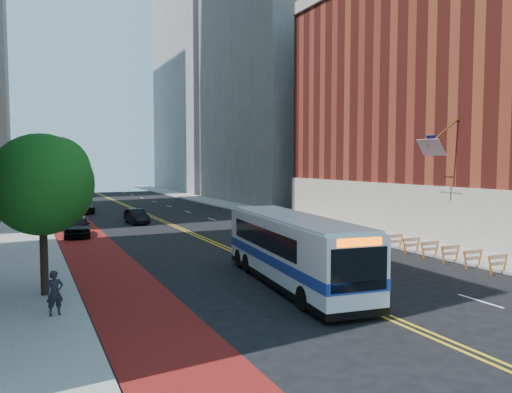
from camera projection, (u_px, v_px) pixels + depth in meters
The scene contains 17 objects.
ground at pixel (354, 303), 20.13m from camera, with size 160.00×160.00×0.00m, color black.
sidewalk_left at pixel (25, 228), 42.19m from camera, with size 4.00×140.00×0.15m, color gray.
sidewalk_right at pixel (277, 215), 52.31m from camera, with size 4.00×140.00×0.15m, color gray.
bus_lane_paint at pixel (74, 226), 43.84m from camera, with size 3.60×140.00×0.01m, color #60110D.
center_line_inner at pixel (162, 222), 47.18m from camera, with size 0.14×140.00×0.01m, color gold.
center_line_outer at pixel (166, 222), 47.33m from camera, with size 0.14×140.00×0.01m, color gold.
lane_dashes at pixel (188, 212), 56.51m from camera, with size 0.14×98.20×0.01m.
brick_building at pixel (493, 95), 39.47m from camera, with size 18.73×36.00×22.00m.
midrise_right_near at pixel (287, 62), 71.83m from camera, with size 18.00×26.00×40.00m, color slate.
midrise_right_far at pixel (220, 52), 98.85m from camera, with size 20.00×28.00×55.00m, color gray.
construction_barriers at pixel (461, 253), 27.23m from camera, with size 1.42×10.91×1.00m.
street_tree at pixel (43, 181), 20.51m from camera, with size 4.20×4.20×6.70m.
transit_bus at pixel (292, 249), 22.93m from camera, with size 3.79×11.87×3.21m.
car_a at pixel (77, 226), 37.94m from camera, with size 1.88×4.67×1.59m, color black.
car_b at pixel (137, 216), 45.84m from camera, with size 1.41×4.04×1.33m, color black.
car_c at pixel (78, 207), 54.89m from camera, with size 2.10×5.18×1.50m, color black.
pedestrian at pixel (55, 293), 17.95m from camera, with size 0.59×0.39×1.62m, color black.
Camera 1 is at (-11.97, -16.25, 5.68)m, focal length 35.00 mm.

